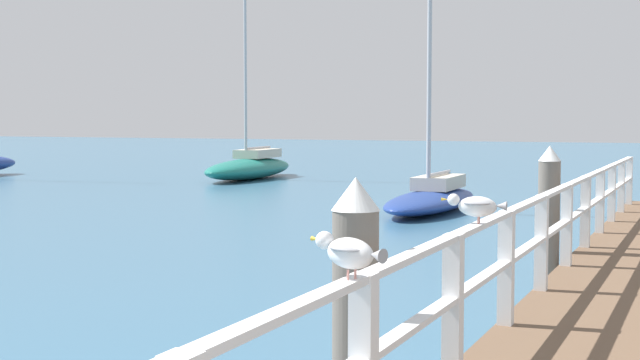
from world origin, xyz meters
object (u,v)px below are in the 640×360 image
seagull_background (476,205)px  boat_2 (432,197)px  boat_1 (250,167)px  seagull_foreground (349,251)px  dock_piling_near (355,319)px  dock_piling_far (549,212)px

seagull_background → boat_2: 13.56m
boat_1 → boat_2: size_ratio=1.42×
seagull_background → boat_1: (-13.10, 20.45, -1.02)m
seagull_foreground → boat_1: size_ratio=0.06×
dock_piling_near → dock_piling_far: size_ratio=1.00×
dock_piling_near → dock_piling_far: same height
dock_piling_far → boat_2: size_ratio=0.33×
dock_piling_far → boat_1: 19.80m
seagull_background → boat_2: size_ratio=0.09×
seagull_foreground → seagull_background: (-0.00, 2.44, 0.00)m
boat_1 → seagull_background: bearing=117.8°
dock_piling_far → boat_2: 8.50m
dock_piling_far → seagull_background: size_ratio=3.63×
dock_piling_near → seagull_foreground: bearing=-69.8°
dock_piling_near → boat_1: boat_1 is taller
boat_1 → dock_piling_near: bearing=115.4°
seagull_foreground → dock_piling_near: bearing=42.4°
boat_2 → seagull_foreground: bearing=104.1°
seagull_foreground → boat_2: (-4.24, 15.27, -1.14)m
boat_2 → seagull_background: bearing=106.8°
seagull_background → boat_2: bearing=13.8°
seagull_foreground → seagull_background: size_ratio=0.96×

